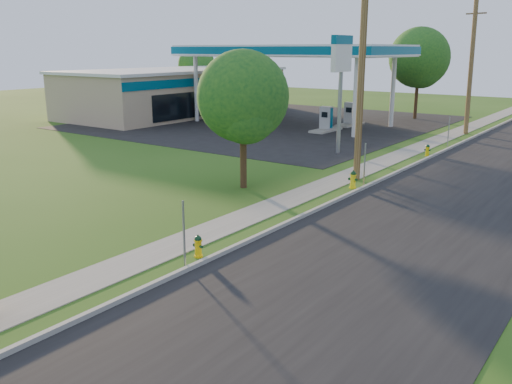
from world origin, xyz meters
TOP-DOWN VIEW (x-y plane):
  - ground_plane at (0.00, 0.00)m, footprint 140.00×140.00m
  - road at (4.50, 10.00)m, footprint 8.00×120.00m
  - curb at (0.50, 10.00)m, footprint 0.15×120.00m
  - sidewalk at (-1.25, 10.00)m, footprint 1.50×120.00m
  - forecourt at (-16.00, 32.00)m, footprint 26.00×28.00m
  - utility_pole_mid at (-0.60, 17.00)m, footprint 1.40×0.32m
  - utility_pole_far at (-0.60, 35.00)m, footprint 1.40×0.32m
  - sign_post_near at (0.25, 4.20)m, footprint 0.05×0.04m
  - sign_post_mid at (0.25, 16.00)m, footprint 0.05×0.04m
  - sign_post_far at (0.25, 28.20)m, footprint 0.05×0.04m
  - gas_canopy at (-14.00, 32.00)m, footprint 18.18×9.18m
  - fuel_pump_nw at (-18.50, 30.00)m, footprint 1.20×3.20m
  - fuel_pump_ne at (-9.50, 30.00)m, footprint 1.20×3.20m
  - fuel_pump_sw at (-18.50, 34.00)m, footprint 1.20×3.20m
  - fuel_pump_se at (-9.50, 34.00)m, footprint 1.20×3.20m
  - convenience_store at (-26.98, 32.00)m, footprint 10.40×22.40m
  - price_pylon at (-4.50, 22.50)m, footprint 0.34×2.04m
  - tree_verge at (-3.97, 12.52)m, footprint 4.03×4.03m
  - tree_lot at (-6.74, 41.55)m, footprint 5.28×5.28m
  - tree_back at (-33.02, 41.51)m, footprint 4.26×4.26m
  - hydrant_near at (0.01, 5.04)m, footprint 0.37×0.33m
  - hydrant_mid at (0.01, 15.37)m, footprint 0.43×0.38m
  - hydrant_far at (0.11, 24.88)m, footprint 0.37×0.33m
  - car_red at (-17.98, 31.87)m, footprint 6.49×4.64m

SIDE VIEW (x-z plane):
  - ground_plane at x=0.00m, z-range 0.00..0.00m
  - road at x=4.50m, z-range 0.00..0.02m
  - forecourt at x=-16.00m, z-range 0.00..0.02m
  - sidewalk at x=-1.25m, z-range 0.00..0.03m
  - curb at x=0.50m, z-range 0.00..0.15m
  - hydrant_near at x=0.01m, z-range -0.01..0.70m
  - hydrant_far at x=0.11m, z-range -0.01..0.71m
  - hydrant_mid at x=0.01m, z-range -0.01..0.83m
  - fuel_pump_nw at x=-18.50m, z-range -0.23..1.67m
  - fuel_pump_ne at x=-9.50m, z-range -0.23..1.67m
  - fuel_pump_sw at x=-18.50m, z-range -0.23..1.67m
  - fuel_pump_se at x=-9.50m, z-range -0.23..1.67m
  - car_red at x=-17.98m, z-range 0.00..1.64m
  - sign_post_near at x=0.25m, z-range 0.00..2.00m
  - sign_post_mid at x=0.25m, z-range 0.00..2.00m
  - sign_post_far at x=0.25m, z-range 0.00..2.00m
  - convenience_store at x=-26.98m, z-range 0.01..4.25m
  - tree_verge at x=-3.97m, z-range 0.88..6.98m
  - tree_back at x=-33.02m, z-range 0.93..7.38m
  - utility_pole_far at x=-0.60m, z-range 0.05..9.56m
  - utility_pole_mid at x=-0.60m, z-range 0.05..9.85m
  - tree_lot at x=-6.74m, z-range 1.15..9.15m
  - price_pylon at x=-4.50m, z-range 2.01..8.86m
  - gas_canopy at x=-14.00m, z-range 2.70..9.10m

